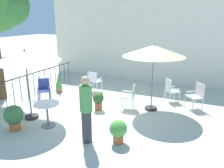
{
  "coord_description": "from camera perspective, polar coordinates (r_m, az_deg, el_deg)",
  "views": [
    {
      "loc": [
        3.05,
        -6.66,
        3.14
      ],
      "look_at": [
        0.0,
        0.22,
        0.9
      ],
      "focal_mm": 35.38,
      "sensor_mm": 36.0,
      "label": 1
    }
  ],
  "objects": [
    {
      "name": "potted_plant_3",
      "position": [
        7.85,
        -3.61,
        -4.07
      ],
      "size": [
        0.41,
        0.4,
        0.64
      ],
      "color": "#AA5139",
      "rests_on": "ground"
    },
    {
      "name": "patio_umbrella_0",
      "position": [
        7.56,
        10.79,
        8.3
      ],
      "size": [
        2.11,
        2.11,
        2.36
      ],
      "color": "#2D2D2D",
      "rests_on": "ground"
    },
    {
      "name": "patio_chair_2",
      "position": [
        8.82,
        14.94,
        -1.29
      ],
      "size": [
        0.61,
        0.61,
        0.92
      ],
      "color": "white",
      "rests_on": "ground"
    },
    {
      "name": "patio_chair_3",
      "position": [
        9.74,
        -4.69,
        1.06
      ],
      "size": [
        0.52,
        0.47,
        0.91
      ],
      "color": "white",
      "rests_on": "ground"
    },
    {
      "name": "potted_plant_0",
      "position": [
        5.84,
        1.62,
        -11.83
      ],
      "size": [
        0.46,
        0.46,
        0.64
      ],
      "color": "#BE603E",
      "rests_on": "ground"
    },
    {
      "name": "patio_chair_1",
      "position": [
        8.98,
        -17.18,
        -1.06
      ],
      "size": [
        0.64,
        0.65,
        0.9
      ],
      "color": "#364690",
      "rests_on": "ground"
    },
    {
      "name": "villa_facade",
      "position": [
        11.37,
        8.4,
        11.1
      ],
      "size": [
        10.62,
        0.3,
        4.17
      ],
      "primitive_type": "cube",
      "color": "silver",
      "rests_on": "ground"
    },
    {
      "name": "ground_plane",
      "position": [
        7.97,
        -0.66,
        -6.62
      ],
      "size": [
        60.0,
        60.0,
        0.0
      ],
      "primitive_type": "plane",
      "color": "beige"
    },
    {
      "name": "cafe_table_0",
      "position": [
        6.89,
        -16.41,
        -6.55
      ],
      "size": [
        0.75,
        0.75,
        0.74
      ],
      "color": "white",
      "rests_on": "ground"
    },
    {
      "name": "standing_person",
      "position": [
        5.69,
        -6.7,
        -6.36
      ],
      "size": [
        0.4,
        0.4,
        1.8
      ],
      "color": "#33333D",
      "rests_on": "ground"
    },
    {
      "name": "potted_plant_2",
      "position": [
        7.03,
        -24.03,
        -7.64
      ],
      "size": [
        0.55,
        0.55,
        0.75
      ],
      "color": "#B46532",
      "rests_on": "ground"
    },
    {
      "name": "patio_chair_0",
      "position": [
        7.89,
        4.55,
        -2.88
      ],
      "size": [
        0.54,
        0.51,
        0.88
      ],
      "color": "silver",
      "rests_on": "ground"
    },
    {
      "name": "potted_plant_1",
      "position": [
        9.98,
        -13.58,
        0.38
      ],
      "size": [
        0.28,
        0.28,
        0.86
      ],
      "color": "#BE7049",
      "rests_on": "ground"
    },
    {
      "name": "patio_chair_4",
      "position": [
        8.43,
        21.03,
        -2.49
      ],
      "size": [
        0.65,
        0.65,
        0.94
      ],
      "color": "silver",
      "rests_on": "ground"
    },
    {
      "name": "patio_umbrella_1",
      "position": [
        7.23,
        -21.54,
        6.54
      ],
      "size": [
        2.15,
        2.15,
        2.26
      ],
      "color": "#2D2D2D",
      "rests_on": "ground"
    },
    {
      "name": "terrace_railing",
      "position": [
        9.62,
        -19.62,
        0.77
      ],
      "size": [
        0.03,
        5.3,
        1.01
      ],
      "color": "black",
      "rests_on": "ground"
    }
  ]
}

